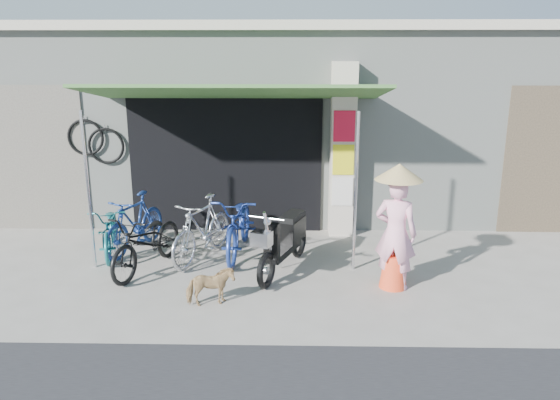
{
  "coord_description": "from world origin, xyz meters",
  "views": [
    {
      "loc": [
        -0.03,
        -6.9,
        3.16
      ],
      "look_at": [
        -0.2,
        1.0,
        1.0
      ],
      "focal_mm": 35.0,
      "sensor_mm": 36.0,
      "label": 1
    }
  ],
  "objects_px": {
    "bike_blue": "(135,223)",
    "street_dog": "(210,287)",
    "bike_navy": "(240,224)",
    "moped": "(285,241)",
    "bike_teal": "(111,229)",
    "nun": "(396,228)",
    "bike_silver": "(202,229)",
    "bike_black": "(148,241)"
  },
  "relations": [
    {
      "from": "bike_blue",
      "to": "street_dog",
      "type": "height_order",
      "value": "bike_blue"
    },
    {
      "from": "bike_navy",
      "to": "moped",
      "type": "height_order",
      "value": "moped"
    },
    {
      "from": "bike_teal",
      "to": "nun",
      "type": "xyz_separation_m",
      "value": [
        4.3,
        -1.2,
        0.45
      ]
    },
    {
      "from": "bike_blue",
      "to": "street_dog",
      "type": "bearing_deg",
      "value": -33.26
    },
    {
      "from": "bike_silver",
      "to": "nun",
      "type": "distance_m",
      "value": 2.98
    },
    {
      "from": "bike_blue",
      "to": "nun",
      "type": "xyz_separation_m",
      "value": [
        3.95,
        -1.34,
        0.39
      ]
    },
    {
      "from": "bike_navy",
      "to": "nun",
      "type": "distance_m",
      "value": 2.57
    },
    {
      "from": "moped",
      "to": "bike_blue",
      "type": "bearing_deg",
      "value": -176.42
    },
    {
      "from": "moped",
      "to": "nun",
      "type": "height_order",
      "value": "nun"
    },
    {
      "from": "bike_black",
      "to": "street_dog",
      "type": "height_order",
      "value": "bike_black"
    },
    {
      "from": "nun",
      "to": "bike_silver",
      "type": "bearing_deg",
      "value": 2.71
    },
    {
      "from": "bike_black",
      "to": "bike_teal",
      "type": "bearing_deg",
      "value": 157.34
    },
    {
      "from": "bike_blue",
      "to": "nun",
      "type": "distance_m",
      "value": 4.19
    },
    {
      "from": "street_dog",
      "to": "moped",
      "type": "bearing_deg",
      "value": -54.68
    },
    {
      "from": "bike_blue",
      "to": "bike_silver",
      "type": "distance_m",
      "value": 1.21
    },
    {
      "from": "bike_black",
      "to": "bike_navy",
      "type": "bearing_deg",
      "value": 47.11
    },
    {
      "from": "bike_black",
      "to": "street_dog",
      "type": "distance_m",
      "value": 1.59
    },
    {
      "from": "bike_black",
      "to": "bike_silver",
      "type": "height_order",
      "value": "bike_silver"
    },
    {
      "from": "bike_silver",
      "to": "moped",
      "type": "xyz_separation_m",
      "value": [
        1.29,
        -0.42,
        -0.04
      ]
    },
    {
      "from": "street_dog",
      "to": "nun",
      "type": "xyz_separation_m",
      "value": [
        2.44,
        0.62,
        0.61
      ]
    },
    {
      "from": "street_dog",
      "to": "bike_navy",
      "type": "bearing_deg",
      "value": -22.72
    },
    {
      "from": "nun",
      "to": "bike_black",
      "type": "bearing_deg",
      "value": 13.6
    },
    {
      "from": "bike_teal",
      "to": "street_dog",
      "type": "bearing_deg",
      "value": -57.59
    },
    {
      "from": "bike_blue",
      "to": "bike_black",
      "type": "distance_m",
      "value": 0.91
    },
    {
      "from": "street_dog",
      "to": "moped",
      "type": "distance_m",
      "value": 1.52
    },
    {
      "from": "bike_navy",
      "to": "nun",
      "type": "height_order",
      "value": "nun"
    },
    {
      "from": "street_dog",
      "to": "bike_black",
      "type": "bearing_deg",
      "value": 27.33
    },
    {
      "from": "bike_silver",
      "to": "bike_navy",
      "type": "relative_size",
      "value": 0.87
    },
    {
      "from": "bike_teal",
      "to": "bike_blue",
      "type": "relative_size",
      "value": 1.0
    },
    {
      "from": "bike_blue",
      "to": "nun",
      "type": "bearing_deg",
      "value": 0.46
    },
    {
      "from": "street_dog",
      "to": "nun",
      "type": "height_order",
      "value": "nun"
    },
    {
      "from": "bike_silver",
      "to": "street_dog",
      "type": "distance_m",
      "value": 1.65
    },
    {
      "from": "bike_teal",
      "to": "bike_blue",
      "type": "height_order",
      "value": "bike_blue"
    },
    {
      "from": "bike_silver",
      "to": "moped",
      "type": "distance_m",
      "value": 1.35
    },
    {
      "from": "bike_teal",
      "to": "bike_black",
      "type": "distance_m",
      "value": 1.02
    },
    {
      "from": "bike_black",
      "to": "street_dog",
      "type": "relative_size",
      "value": 2.83
    },
    {
      "from": "bike_blue",
      "to": "bike_silver",
      "type": "relative_size",
      "value": 0.94
    },
    {
      "from": "bike_navy",
      "to": "moped",
      "type": "bearing_deg",
      "value": -38.1
    },
    {
      "from": "bike_blue",
      "to": "bike_navy",
      "type": "relative_size",
      "value": 0.82
    },
    {
      "from": "bike_black",
      "to": "nun",
      "type": "xyz_separation_m",
      "value": [
        3.53,
        -0.52,
        0.41
      ]
    },
    {
      "from": "moped",
      "to": "street_dog",
      "type": "bearing_deg",
      "value": -107.27
    },
    {
      "from": "bike_navy",
      "to": "nun",
      "type": "bearing_deg",
      "value": -24.74
    }
  ]
}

